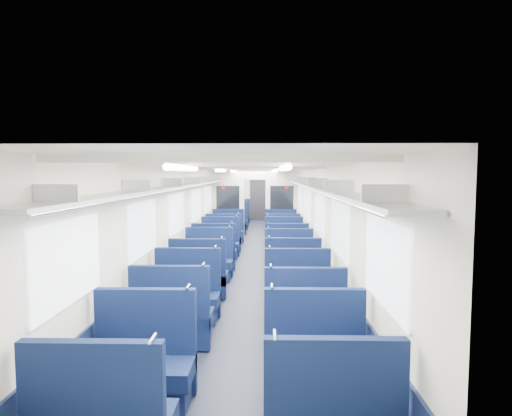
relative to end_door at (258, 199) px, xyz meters
The scene contains 39 objects.
floor 9.00m from the end_door, 90.00° to the right, with size 2.80×18.00×0.01m, color black.
ceiling 9.04m from the end_door, 90.00° to the right, with size 2.80×18.00×0.01m, color white.
wall_left 9.05m from the end_door, 98.90° to the right, with size 0.02×18.00×2.35m, color beige.
dado_left 9.07m from the end_door, 98.81° to the right, with size 0.03×17.90×0.70m, color #111C3B.
wall_right 9.05m from the end_door, 81.10° to the right, with size 0.02×18.00×2.35m, color beige.
dado_right 9.07m from the end_door, 81.19° to the right, with size 0.03×17.90×0.70m, color #111C3B.
wall_far 0.19m from the end_door, 90.00° to the left, with size 2.80×0.02×2.35m, color beige.
luggage_rack_left 9.07m from the end_door, 97.73° to the right, with size 0.36×17.40×0.18m.
luggage_rack_right 9.07m from the end_door, 82.27° to the right, with size 0.36×17.40×0.18m.
windows 9.41m from the end_door, 90.00° to the right, with size 2.78×15.60×0.75m.
ceiling_fittings 9.29m from the end_door, 90.00° to the right, with size 2.70×16.06×0.11m.
end_door is the anchor object (origin of this frame).
bulkhead 6.17m from the end_door, 90.00° to the right, with size 2.80×0.10×2.35m.
seat_2 16.19m from the end_door, 92.94° to the right, with size 0.99×0.55×1.11m.
seat_3 16.16m from the end_door, 87.05° to the right, with size 0.99×0.55×1.11m.
seat_4 14.88m from the end_door, 93.20° to the right, with size 0.99×0.55×1.11m.
seat_5 14.94m from the end_door, 86.81° to the right, with size 0.99×0.55×1.11m.
seat_6 13.91m from the end_door, 93.42° to the right, with size 0.99×0.55×1.11m.
seat_7 13.91m from the end_door, 86.58° to the right, with size 0.99×0.55×1.11m.
seat_8 12.73m from the end_door, 93.74° to the right, with size 0.99×0.55×1.11m.
seat_9 12.59m from the end_door, 86.22° to the right, with size 0.99×0.55×1.11m.
seat_10 11.42m from the end_door, 94.17° to the right, with size 0.99×0.55×1.11m.
seat_11 11.59m from the end_door, 85.89° to the right, with size 0.99×0.55×1.11m.
seat_12 10.46m from the end_door, 94.56° to the right, with size 0.99×0.55×1.11m.
seat_13 10.41m from the end_door, 85.42° to the right, with size 0.99×0.55×1.11m.
seat_14 9.21m from the end_door, 95.18° to the right, with size 0.99×0.55×1.11m.
seat_15 9.19m from the end_door, 84.81° to the right, with size 0.99×0.55×1.11m.
seat_16 8.19m from the end_door, 95.84° to the right, with size 0.99×0.55×1.11m.
seat_17 8.14m from the end_door, 84.13° to the right, with size 0.99×0.55×1.11m.
seat_18 6.88m from the end_door, 96.96° to the right, with size 0.99×0.55×1.11m.
seat_19 6.89m from the end_door, 83.05° to the right, with size 0.99×0.55×1.11m.
seat_20 4.99m from the end_door, 99.65° to the right, with size 0.99×0.55×1.11m.
seat_21 4.95m from the end_door, 80.25° to the right, with size 0.99×0.55×1.11m.
seat_22 3.92m from the end_door, 102.40° to the right, with size 0.99×0.55×1.11m.
seat_23 3.82m from the end_door, 77.25° to the right, with size 0.99×0.55×1.11m.
seat_24 2.72m from the end_door, 108.36° to the right, with size 0.99×0.55×1.11m.
seat_25 2.80m from the end_door, 72.22° to the right, with size 0.99×0.55×1.11m.
seat_26 1.77m from the end_door, 120.30° to the right, with size 0.99×0.55×1.11m.
seat_27 1.69m from the end_door, 57.70° to the right, with size 0.99×0.55×1.11m.
Camera 1 is at (0.35, -11.17, 2.20)m, focal length 30.10 mm.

